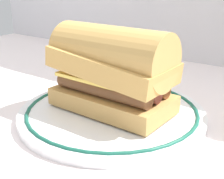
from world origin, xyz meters
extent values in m
plane|color=white|center=(0.00, 0.00, 0.00)|extent=(1.50, 1.50, 0.00)
cylinder|color=white|center=(-0.03, 0.04, 0.01)|extent=(0.28, 0.28, 0.01)
torus|color=#195947|center=(-0.03, 0.04, 0.01)|extent=(0.26, 0.26, 0.01)
cube|color=tan|center=(-0.03, 0.04, 0.03)|extent=(0.18, 0.10, 0.03)
cylinder|color=brown|center=(-0.03, 0.01, 0.05)|extent=(0.16, 0.03, 0.02)
cylinder|color=brown|center=(-0.03, 0.04, 0.05)|extent=(0.16, 0.03, 0.02)
cylinder|color=brown|center=(-0.03, 0.06, 0.05)|extent=(0.16, 0.03, 0.02)
cube|color=#EFC64C|center=(-0.03, 0.04, 0.07)|extent=(0.15, 0.09, 0.01)
cube|color=tan|center=(-0.03, 0.04, 0.08)|extent=(0.18, 0.10, 0.05)
cylinder|color=tan|center=(-0.03, 0.04, 0.10)|extent=(0.18, 0.09, 0.08)
camera|label=1|loc=(0.23, -0.33, 0.21)|focal=50.83mm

